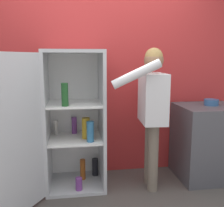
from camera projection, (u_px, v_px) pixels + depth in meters
wall_back at (100, 74)px, 3.26m from camera, size 7.00×0.06×2.55m
refrigerator at (64, 123)px, 2.86m from camera, size 1.04×1.15×1.56m
person at (152, 102)px, 2.87m from camera, size 0.64×0.59×1.58m
counter at (207, 142)px, 3.23m from camera, size 0.73×0.65×0.90m
bowl at (211, 102)px, 3.18m from camera, size 0.17×0.17×0.07m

